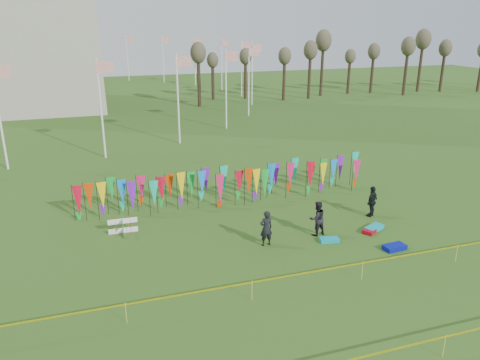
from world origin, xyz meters
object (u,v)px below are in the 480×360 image
object	(u,v)px
person_mid	(317,218)
person_right	(372,201)
person_left	(266,228)
kite_bag_teal	(374,228)
kite_bag_turquoise	(329,240)
kite_bag_blue	(395,247)
box_kite	(123,226)
kite_bag_red	(371,230)

from	to	relation	value
person_mid	person_right	xyz separation A→B (m)	(4.16, 1.27, -0.03)
person_left	kite_bag_teal	size ratio (longest dim) A/B	1.62
person_right	kite_bag_turquoise	distance (m)	4.54
person_mid	kite_bag_blue	distance (m)	4.08
box_kite	kite_bag_turquoise	xyz separation A→B (m)	(9.98, -4.31, -0.34)
person_mid	kite_bag_teal	distance (m)	3.40
kite_bag_teal	kite_bag_red	bearing A→B (deg)	-150.92
person_mid	kite_bag_red	xyz separation A→B (m)	(3.00, -0.56, -0.84)
person_right	kite_bag_turquoise	xyz separation A→B (m)	(-3.88, -2.20, -0.82)
box_kite	person_right	xyz separation A→B (m)	(13.87, -2.10, 0.48)
box_kite	kite_bag_blue	distance (m)	14.04
box_kite	kite_bag_red	bearing A→B (deg)	-17.19
person_left	kite_bag_teal	xyz separation A→B (m)	(6.24, -0.13, -0.82)
person_left	person_right	distance (m)	7.30
person_mid	kite_bag_turquoise	world-z (taller)	person_mid
box_kite	person_right	world-z (taller)	person_right
person_left	kite_bag_teal	distance (m)	6.29
person_left	person_mid	distance (m)	2.98
person_right	kite_bag_red	xyz separation A→B (m)	(-1.15, -1.83, -0.81)
person_right	kite_bag_blue	bearing A→B (deg)	41.37
person_right	kite_bag_blue	world-z (taller)	person_right
kite_bag_red	person_mid	bearing A→B (deg)	169.37
box_kite	person_left	bearing A→B (deg)	-28.48
kite_bag_teal	person_left	bearing A→B (deg)	178.81
kite_bag_turquoise	kite_bag_teal	world-z (taller)	kite_bag_teal
kite_bag_turquoise	kite_bag_blue	xyz separation A→B (m)	(2.67, -1.77, 0.02)
person_mid	person_left	bearing A→B (deg)	-2.41
kite_bag_red	person_left	bearing A→B (deg)	177.35
person_right	box_kite	bearing A→B (deg)	-40.27
box_kite	kite_bag_red	size ratio (longest dim) A/B	0.74
box_kite	kite_bag_blue	size ratio (longest dim) A/B	0.77
person_left	person_mid	xyz separation A→B (m)	(2.97, 0.29, 0.01)
person_mid	kite_bag_turquoise	xyz separation A→B (m)	(0.27, -0.94, -0.85)
box_kite	kite_bag_teal	size ratio (longest dim) A/B	0.75
kite_bag_turquoise	kite_bag_teal	size ratio (longest dim) A/B	0.85
kite_bag_blue	kite_bag_red	bearing A→B (deg)	88.40
kite_bag_teal	kite_bag_blue	bearing A→B (deg)	-98.07
kite_bag_teal	kite_bag_turquoise	bearing A→B (deg)	-170.15
box_kite	person_left	distance (m)	7.68
box_kite	person_left	xyz separation A→B (m)	(6.74, -3.66, 0.50)
kite_bag_turquoise	kite_bag_red	world-z (taller)	kite_bag_red
person_mid	kite_bag_turquoise	bearing A→B (deg)	98.42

